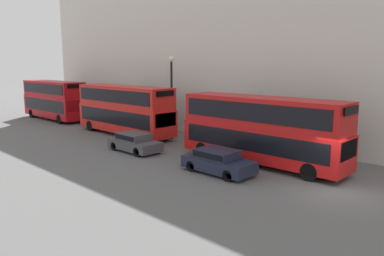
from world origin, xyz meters
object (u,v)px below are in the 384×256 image
(bus_third_in_queue, at_px, (54,98))
(pedestrian, at_px, (105,117))
(bus_second_in_queue, at_px, (124,108))
(car_dark_sedan, at_px, (218,161))
(bus_leading, at_px, (261,127))
(car_hatchback, at_px, (134,142))

(bus_third_in_queue, relative_size, pedestrian, 6.13)
(bus_second_in_queue, distance_m, car_dark_sedan, 14.19)
(bus_second_in_queue, bearing_deg, car_dark_sedan, -103.96)
(bus_leading, height_order, pedestrian, bus_leading)
(car_hatchback, bearing_deg, pedestrian, 65.78)
(bus_leading, relative_size, bus_second_in_queue, 1.00)
(car_dark_sedan, height_order, pedestrian, pedestrian)
(bus_second_in_queue, xyz_separation_m, car_dark_sedan, (-3.40, -13.68, -1.66))
(bus_leading, xyz_separation_m, bus_third_in_queue, (0.00, 27.66, 0.06))
(car_hatchback, xyz_separation_m, pedestrian, (5.47, 12.17, 0.05))
(car_dark_sedan, height_order, car_hatchback, car_dark_sedan)
(bus_second_in_queue, height_order, pedestrian, bus_second_in_queue)
(bus_leading, xyz_separation_m, car_dark_sedan, (-3.40, 0.63, -1.61))
(car_dark_sedan, bearing_deg, bus_leading, -10.52)
(bus_second_in_queue, relative_size, pedestrian, 6.63)
(bus_third_in_queue, bearing_deg, pedestrian, -73.54)
(bus_second_in_queue, bearing_deg, bus_third_in_queue, 90.00)
(bus_third_in_queue, xyz_separation_m, car_dark_sedan, (-3.40, -27.03, -1.66))
(car_hatchback, bearing_deg, car_dark_sedan, -90.00)
(bus_leading, relative_size, car_hatchback, 2.62)
(bus_second_in_queue, bearing_deg, pedestrian, 71.90)
(bus_third_in_queue, distance_m, pedestrian, 7.50)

